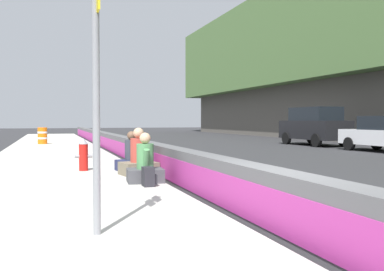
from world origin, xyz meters
TOP-DOWN VIEW (x-y plane):
  - ground_plane at (0.00, 0.00)m, footprint 160.00×160.00m
  - sidewalk_strip at (0.00, 2.65)m, footprint 80.00×4.40m
  - jersey_barrier at (0.00, 0.00)m, footprint 76.00×0.45m
  - route_sign_post at (0.14, 2.31)m, footprint 0.44×0.09m
  - fire_hydrant at (6.82, 1.97)m, footprint 0.26×0.46m
  - seated_person_foreground at (4.20, 0.84)m, footprint 0.74×0.84m
  - seated_person_middle at (5.48, 0.73)m, footprint 0.86×0.96m
  - seated_person_rear at (6.44, 0.73)m, footprint 0.76×0.86m
  - backpack at (3.60, 0.90)m, footprint 0.32×0.28m
  - construction_barrel at (20.93, 3.21)m, footprint 0.54×0.54m
  - parked_car_fourth at (16.83, -12.20)m, footprint 4.83×2.13m

SIDE VIEW (x-z plane):
  - ground_plane at x=0.00m, z-range 0.00..0.00m
  - sidewalk_strip at x=0.00m, z-range 0.00..0.14m
  - backpack at x=3.60m, z-range 0.13..0.53m
  - jersey_barrier at x=0.00m, z-range 0.00..0.85m
  - seated_person_rear at x=6.44m, z-range -0.06..1.01m
  - seated_person_foreground at x=4.20m, z-range -0.06..1.03m
  - seated_person_middle at x=5.48m, z-range -0.08..1.10m
  - fire_hydrant at x=6.82m, z-range 0.15..1.03m
  - construction_barrel at x=20.93m, z-range 0.14..1.09m
  - parked_car_fourth at x=16.83m, z-range 0.04..2.32m
  - route_sign_post at x=0.14m, z-range 0.41..4.01m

